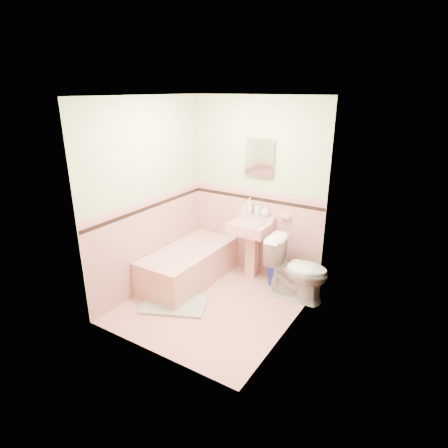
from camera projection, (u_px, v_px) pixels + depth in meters
The scene contains 32 objects.
floor at pixel (214, 304), 4.74m from camera, with size 2.20×2.20×0.00m, color #D3938A.
ceiling at pixel (211, 96), 3.89m from camera, with size 2.20×2.20×0.00m, color white.
wall_back at pixel (256, 189), 5.19m from camera, with size 2.50×2.50×0.00m, color beige.
wall_front at pixel (146, 241), 3.44m from camera, with size 2.50×2.50×0.00m, color beige.
wall_left at pixel (148, 197), 4.81m from camera, with size 2.50×2.50×0.00m, color beige.
wall_right at pixel (294, 226), 3.82m from camera, with size 2.50×2.50×0.00m, color beige.
wainscot_back at pixel (255, 233), 5.40m from camera, with size 2.00×2.00×0.00m, color #D6988F.
wainscot_front at pixel (152, 302), 3.67m from camera, with size 2.00×2.00×0.00m, color #D6988F.
wainscot_left at pixel (152, 244), 5.03m from camera, with size 2.20×2.20×0.00m, color #D6988F.
wainscot_right at pixel (289, 282), 4.04m from camera, with size 2.20×2.20×0.00m, color #D6988F.
accent_back at pixel (255, 199), 5.22m from camera, with size 2.00×2.00×0.00m, color black.
accent_front at pixel (149, 253), 3.50m from camera, with size 2.00×2.00×0.00m, color black.
accent_left at pixel (150, 207), 4.85m from camera, with size 2.20×2.20×0.00m, color black.
accent_right at pixel (292, 237), 3.87m from camera, with size 2.20×2.20×0.00m, color black.
cap_back at pixel (256, 192), 5.19m from camera, with size 2.00×2.00×0.00m, color #D38B88.
cap_front at pixel (148, 243), 3.46m from camera, with size 2.00×2.00×0.00m, color #D38B88.
cap_left at pixel (149, 200), 4.81m from camera, with size 2.20×2.20×0.00m, color #D38B88.
cap_right at pixel (292, 228), 3.84m from camera, with size 2.20×2.20×0.00m, color #D38B88.
bathtub at pixel (189, 266), 5.24m from camera, with size 0.70×1.50×0.45m, color tan.
tub_faucet at pixel (217, 224), 5.68m from camera, with size 0.04×0.04×0.12m, color silver.
sink at pixel (250, 251), 5.26m from camera, with size 0.54×0.48×0.84m, color tan, non-canonical shape.
sink_faucet at pixel (256, 212), 5.19m from camera, with size 0.02×0.02×0.10m, color silver.
medicine_cabinet at pixel (260, 158), 4.99m from camera, with size 0.37×0.04×0.46m, color white.
soap_dish at pixel (285, 216), 5.03m from camera, with size 0.13×0.08×0.04m, color tan.
soap_bottle_left at pixel (250, 206), 5.26m from camera, with size 0.09×0.09×0.23m, color #B2B2B2.
soap_bottle_mid at pixel (258, 209), 5.20m from camera, with size 0.08×0.08×0.18m, color #B2B2B2.
soap_bottle_right at pixel (265, 211), 5.15m from camera, with size 0.13×0.13×0.16m, color #B2B2B2.
tube at pixel (245, 209), 5.31m from camera, with size 0.04×0.04×0.12m, color white.
toilet at pixel (297, 269), 4.76m from camera, with size 0.45×0.79×0.80m, color white.
bucket at pixel (276, 275), 5.17m from camera, with size 0.27×0.27×0.27m, color #0F1A8F, non-canonical shape.
bath_mat at pixel (174, 304), 4.70m from camera, with size 0.79×0.52×0.03m, color gray.
shoe at pixel (164, 302), 4.68m from camera, with size 0.14×0.06×0.05m, color #BF1E59.
Camera 1 is at (2.29, -3.42, 2.57)m, focal length 29.96 mm.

